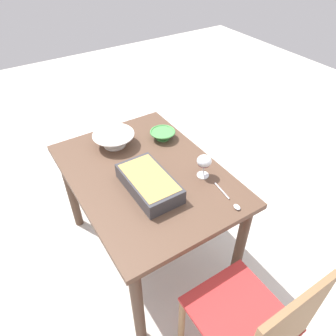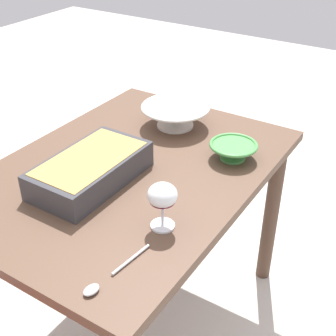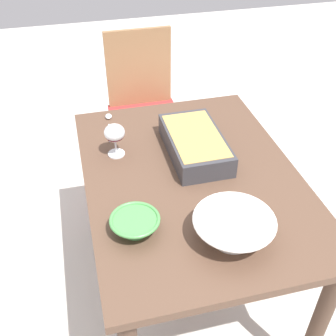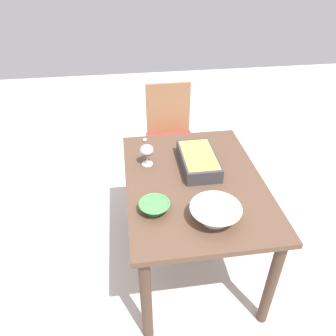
# 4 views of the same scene
# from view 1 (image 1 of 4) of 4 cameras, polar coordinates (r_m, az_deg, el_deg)

# --- Properties ---
(ground_plane) EXTENTS (8.00, 8.00, 0.00)m
(ground_plane) POSITION_cam_1_polar(r_m,az_deg,el_deg) (2.38, -3.26, -14.19)
(ground_plane) COLOR beige
(dining_table) EXTENTS (1.13, 0.82, 0.73)m
(dining_table) POSITION_cam_1_polar(r_m,az_deg,el_deg) (1.91, -3.94, -3.25)
(dining_table) COLOR brown
(dining_table) RESTS_ON ground_plane
(chair) EXTENTS (0.43, 0.40, 0.94)m
(chair) POSITION_cam_1_polar(r_m,az_deg,el_deg) (1.59, 15.24, -25.77)
(chair) COLOR #B22D2D
(chair) RESTS_ON ground_plane
(wine_glass) EXTENTS (0.08, 0.08, 0.14)m
(wine_glass) POSITION_cam_1_polar(r_m,az_deg,el_deg) (1.76, 6.53, 1.03)
(wine_glass) COLOR white
(wine_glass) RESTS_ON dining_table
(casserole_dish) EXTENTS (0.39, 0.21, 0.09)m
(casserole_dish) POSITION_cam_1_polar(r_m,az_deg,el_deg) (1.70, -3.45, -2.63)
(casserole_dish) COLOR #38383D
(casserole_dish) RESTS_ON dining_table
(mixing_bowl) EXTENTS (0.17, 0.17, 0.06)m
(mixing_bowl) POSITION_cam_1_polar(r_m,az_deg,el_deg) (2.09, -0.97, 6.12)
(mixing_bowl) COLOR #4C994C
(mixing_bowl) RESTS_ON dining_table
(small_bowl) EXTENTS (0.27, 0.27, 0.09)m
(small_bowl) POSITION_cam_1_polar(r_m,az_deg,el_deg) (2.05, -9.72, 5.24)
(small_bowl) COLOR white
(small_bowl) RESTS_ON dining_table
(serving_spoon) EXTENTS (0.23, 0.04, 0.01)m
(serving_spoon) POSITION_cam_1_polar(r_m,az_deg,el_deg) (1.69, 11.46, -5.97)
(serving_spoon) COLOR silver
(serving_spoon) RESTS_ON dining_table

